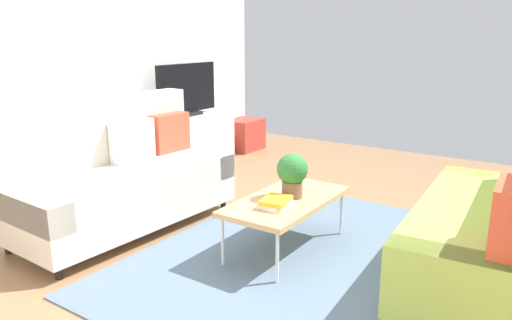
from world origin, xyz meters
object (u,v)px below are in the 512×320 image
Objects in this scene: couch_green at (498,223)px; potted_plant at (292,173)px; coffee_table at (287,202)px; bottle_0 at (165,110)px; tv_console at (187,140)px; couch_beige at (121,177)px; table_book_0 at (276,204)px; vase_0 at (149,116)px; tv at (187,90)px; storage_trunk at (244,135)px.

potted_plant is (-0.24, 1.40, 0.17)m from couch_green.
bottle_0 reaches higher than coffee_table.
potted_plant is at bearing -121.39° from tv_console.
couch_beige reaches higher than coffee_table.
bottle_0 is (1.46, 0.89, 0.31)m from couch_beige.
couch_green is 1.48m from table_book_0.
table_book_0 is at bearing 99.38° from couch_beige.
couch_beige is 1.47m from coffee_table.
potted_plant is at bearing -113.86° from bottle_0.
table_book_0 is (-0.49, 1.39, -0.00)m from couch_green.
couch_beige is 8.24× the size of bottle_0.
table_book_0 is 1.83× the size of vase_0.
tv_console is (1.87, 0.93, -0.13)m from couch_beige.
bottle_0 is (1.28, 2.34, 0.32)m from table_book_0.
vase_0 is (0.62, 3.82, 0.26)m from couch_green.
couch_green is 1.95× the size of tv.
couch_green reaches higher than table_book_0.
vase_0 is (-0.58, 0.07, -0.25)m from tv.
tv reaches higher than tv_console.
coffee_table is at bearing 97.65° from couch_green.
tv is 7.62× the size of vase_0.
vase_0 is (-0.58, 0.05, 0.39)m from tv_console.
vase_0 reaches higher than potted_plant.
tv is 2.78m from potted_plant.
potted_plant is 1.43× the size of table_book_0.
tv reaches higher than bottle_0.
bottle_0 is (1.03, 2.33, 0.14)m from potted_plant.
tv reaches higher than coffee_table.
couch_green is at bearing -80.19° from potted_plant.
vase_0 is 0.56× the size of bottle_0.
bottle_0 is at bearing 74.15° from couch_green.
couch_beige reaches higher than vase_0.
storage_trunk is at bearing 53.97° from couch_green.
tv_console is at bearing 54.52° from table_book_0.
couch_green reaches higher than potted_plant.
couch_beige is 0.99× the size of couch_green.
tv_console is 0.70m from vase_0.
coffee_table is 2.58m from bottle_0.
coffee_table is 2.79m from tv_console.
storage_trunk is at bearing -161.98° from couch_beige.
couch_green reaches higher than vase_0.
couch_green reaches higher than bottle_0.
potted_plant is (0.43, -1.44, 0.17)m from couch_beige.
potted_plant is 2.55m from bottle_0.
couch_beige is 8.06× the size of table_book_0.
storage_trunk is 2.17× the size of table_book_0.
couch_beige is 1.93× the size of tv.
potted_plant reaches higher than table_book_0.
potted_plant is at bearing 2.65° from table_book_0.
couch_green is 3.76× the size of storage_trunk.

